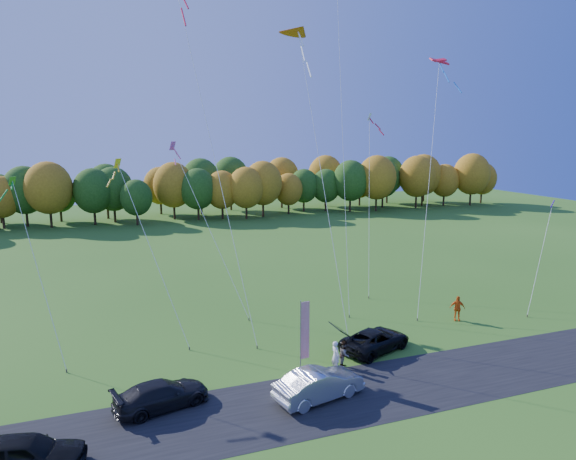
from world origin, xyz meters
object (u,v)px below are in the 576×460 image
object	(u,v)px
black_suv	(375,340)
person_east	(457,308)
silver_sedan	(319,384)
feather_flag	(304,330)

from	to	relation	value
black_suv	person_east	world-z (taller)	person_east
silver_sedan	person_east	xyz separation A→B (m)	(13.96, 6.94, 0.13)
person_east	feather_flag	world-z (taller)	feather_flag
feather_flag	person_east	bearing A→B (deg)	17.12
silver_sedan	feather_flag	xyz separation A→B (m)	(0.25, 2.71, 1.92)
silver_sedan	feather_flag	bearing A→B (deg)	-18.15
black_suv	silver_sedan	distance (m)	7.18
black_suv	silver_sedan	xyz separation A→B (m)	(-5.73, -4.33, 0.11)
black_suv	person_east	distance (m)	8.64
silver_sedan	feather_flag	distance (m)	3.33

